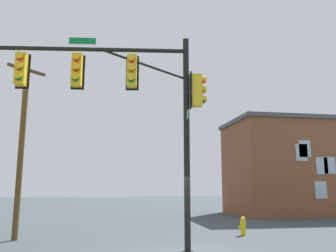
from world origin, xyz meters
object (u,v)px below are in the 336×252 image
object	(u,v)px
fire_hydrant	(243,226)
brick_building	(289,167)
signal_pole_assembly	(126,91)
utility_pole	(22,141)

from	to	relation	value
fire_hydrant	brick_building	xyz separation A→B (m)	(-8.04, -10.08, 3.27)
fire_hydrant	signal_pole_assembly	bearing A→B (deg)	36.15
signal_pole_assembly	brick_building	size ratio (longest dim) A/B	0.77
signal_pole_assembly	brick_building	world-z (taller)	brick_building
utility_pole	brick_building	bearing A→B (deg)	-151.16
signal_pole_assembly	brick_building	distance (m)	19.73
signal_pole_assembly	fire_hydrant	distance (m)	8.50
signal_pole_assembly	fire_hydrant	size ratio (longest dim) A/B	8.70
brick_building	utility_pole	bearing A→B (deg)	28.84
signal_pole_assembly	utility_pole	world-z (taller)	utility_pole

